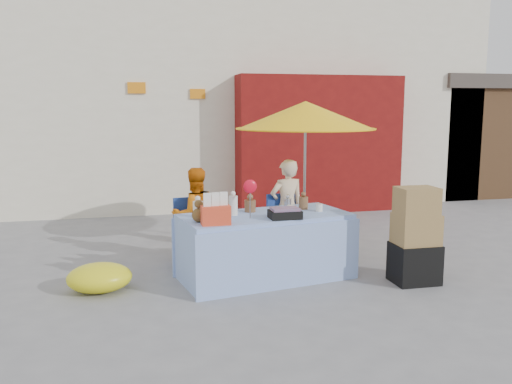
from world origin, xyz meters
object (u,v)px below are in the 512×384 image
object	(u,v)px
market_table	(264,245)
box_stack	(415,239)
umbrella	(306,116)
chair_left	(196,245)
vendor_beige	(287,208)
chair_right	(289,239)
vendor_orange	(195,215)

from	to	relation	value
market_table	box_stack	world-z (taller)	market_table
umbrella	box_stack	distance (m)	2.27
market_table	umbrella	distance (m)	2.01
chair_left	box_stack	world-z (taller)	box_stack
chair_left	vendor_beige	distance (m)	1.32
chair_right	vendor_beige	size ratio (longest dim) A/B	0.64
market_table	chair_left	bearing A→B (deg)	123.04
vendor_orange	box_stack	bearing A→B (deg)	138.90
market_table	vendor_beige	distance (m)	1.08
box_stack	chair_right	bearing A→B (deg)	129.43
vendor_orange	umbrella	size ratio (longest dim) A/B	0.59
chair_right	umbrella	distance (m)	1.69
box_stack	vendor_beige	bearing A→B (deg)	126.70
box_stack	chair_left	bearing A→B (deg)	150.40
chair_right	vendor_orange	world-z (taller)	vendor_orange
vendor_orange	market_table	bearing A→B (deg)	119.35
vendor_beige	umbrella	bearing A→B (deg)	-162.49
chair_left	vendor_beige	world-z (taller)	vendor_beige
vendor_orange	box_stack	xyz separation A→B (m)	(2.34, -1.47, -0.11)
chair_left	vendor_orange	bearing A→B (deg)	79.89
chair_left	box_stack	distance (m)	2.71
chair_right	vendor_orange	size ratio (longest dim) A/B	0.68
vendor_beige	chair_left	bearing A→B (deg)	-2.93
chair_right	box_stack	size ratio (longest dim) A/B	0.76
chair_left	market_table	bearing A→B (deg)	-55.92
chair_right	market_table	bearing A→B (deg)	-134.64
umbrella	vendor_orange	bearing A→B (deg)	-174.47
market_table	chair_right	world-z (taller)	market_table
market_table	vendor_beige	xyz separation A→B (m)	(0.54, 0.89, 0.26)
vendor_beige	umbrella	xyz separation A→B (m)	(0.30, 0.15, 1.23)
market_table	vendor_orange	size ratio (longest dim) A/B	1.72
chair_right	umbrella	bearing A→B (deg)	34.18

